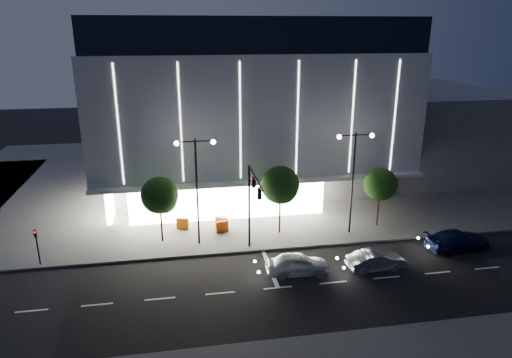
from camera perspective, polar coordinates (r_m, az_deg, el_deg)
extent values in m
plane|color=black|center=(33.36, -1.25, -12.40)|extent=(160.00, 160.00, 0.00)
cube|color=#474747|center=(55.81, 0.15, 0.62)|extent=(70.00, 40.00, 0.15)
cube|color=#4C4C51|center=(54.96, -1.91, 2.43)|extent=(28.00, 21.00, 4.00)
cube|color=#9C9CA1|center=(51.44, -1.68, 9.88)|extent=(30.00, 25.00, 11.00)
cube|color=black|center=(50.88, -1.76, 17.70)|extent=(29.40, 24.50, 3.00)
cube|color=white|center=(42.08, -3.45, -2.66)|extent=(18.00, 0.40, 3.60)
cube|color=white|center=(47.32, -17.30, -1.07)|extent=(0.40, 10.00, 3.60)
cube|color=#9C9CA1|center=(40.85, 0.84, -0.15)|extent=(30.00, 2.00, 0.30)
cube|color=white|center=(39.26, 0.94, 7.24)|extent=(24.00, 0.06, 10.00)
cube|color=#4C4C51|center=(61.63, 19.88, 5.96)|extent=(16.00, 20.00, 10.00)
cylinder|color=black|center=(36.20, -0.86, -3.65)|extent=(0.18, 0.18, 7.00)
cylinder|color=black|center=(32.31, -0.09, 0.22)|extent=(0.14, 5.80, 0.14)
cube|color=black|center=(33.16, -0.29, -0.40)|extent=(0.28, 0.18, 0.85)
cube|color=black|center=(30.93, 0.45, -1.81)|extent=(0.28, 0.18, 0.85)
sphere|color=#FF0C0C|center=(33.04, -0.49, 0.08)|extent=(0.14, 0.14, 0.14)
cylinder|color=black|center=(36.61, -7.36, -1.87)|extent=(0.16, 0.16, 9.00)
cylinder|color=black|center=(35.35, -8.77, 4.62)|extent=(1.40, 0.10, 0.10)
cylinder|color=black|center=(35.40, -6.50, 4.74)|extent=(1.40, 0.10, 0.10)
sphere|color=white|center=(35.37, -9.90, 4.41)|extent=(0.36, 0.36, 0.36)
sphere|color=white|center=(35.47, -5.37, 4.64)|extent=(0.36, 0.36, 0.36)
cylinder|color=black|center=(39.24, 11.95, -0.73)|extent=(0.16, 0.16, 9.00)
cylinder|color=black|center=(37.83, 11.39, 5.37)|extent=(1.40, 0.10, 0.10)
cylinder|color=black|center=(38.35, 13.35, 5.41)|extent=(1.40, 0.10, 0.10)
sphere|color=white|center=(37.60, 10.38, 5.20)|extent=(0.36, 0.36, 0.36)
sphere|color=white|center=(38.64, 14.30, 5.29)|extent=(0.36, 0.36, 0.36)
cylinder|color=black|center=(37.94, -25.62, -7.80)|extent=(0.12, 0.12, 3.00)
cube|color=black|center=(37.47, -25.87, -6.14)|extent=(0.22, 0.16, 0.55)
sphere|color=#FF0C0C|center=(37.31, -25.95, -6.00)|extent=(0.10, 0.10, 0.10)
cylinder|color=black|center=(38.53, -11.75, -5.25)|extent=(0.16, 0.16, 3.78)
sphere|color=black|center=(37.67, -11.97, -2.01)|extent=(3.02, 3.02, 3.02)
sphere|color=black|center=(38.04, -11.46, -2.64)|extent=(2.16, 2.16, 2.16)
sphere|color=black|center=(37.66, -12.33, -2.57)|extent=(1.94, 1.94, 1.94)
cylinder|color=black|center=(39.29, 2.99, -4.17)|extent=(0.16, 0.16, 4.06)
sphere|color=black|center=(38.40, 3.05, -0.73)|extent=(3.25, 3.25, 3.25)
sphere|color=black|center=(38.84, 3.40, -1.42)|extent=(2.32, 2.32, 2.32)
sphere|color=black|center=(38.33, 2.73, -1.32)|extent=(2.09, 2.09, 2.09)
cylinder|color=black|center=(42.16, 15.03, -3.50)|extent=(0.16, 0.16, 3.64)
sphere|color=black|center=(41.41, 15.28, -0.63)|extent=(2.91, 2.91, 2.91)
sphere|color=black|center=(41.87, 15.48, -1.19)|extent=(2.08, 2.08, 2.08)
sphere|color=black|center=(41.27, 15.02, -1.12)|extent=(1.87, 1.87, 1.87)
imported|color=#B9BDC2|center=(33.78, 5.22, -10.53)|extent=(4.71, 2.10, 1.57)
imported|color=#A5A7AC|center=(35.37, 14.78, -9.82)|extent=(4.49, 1.86, 1.44)
imported|color=#121D45|center=(40.55, 23.89, -6.99)|extent=(5.65, 2.87, 1.57)
cube|color=orange|center=(40.95, -9.15, -5.53)|extent=(1.12, 0.57, 1.00)
cube|color=silver|center=(40.72, -4.26, -5.47)|extent=(1.11, 0.66, 1.00)
cube|color=#FF510E|center=(39.93, -4.26, -5.97)|extent=(1.13, 0.44, 1.00)
cube|color=silver|center=(40.95, -4.34, -5.33)|extent=(1.11, 0.66, 1.00)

